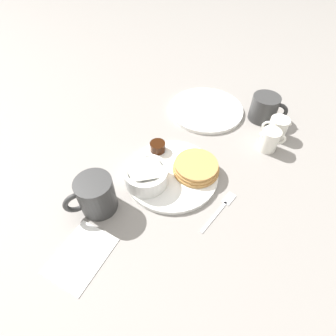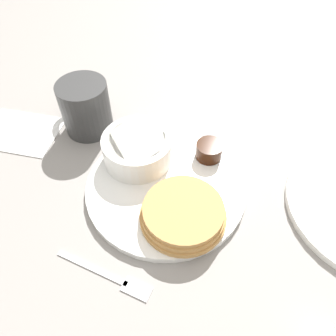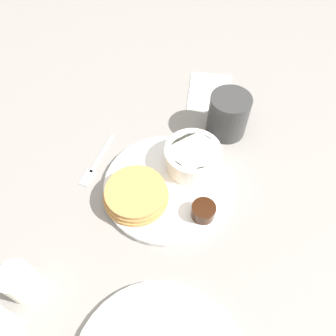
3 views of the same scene
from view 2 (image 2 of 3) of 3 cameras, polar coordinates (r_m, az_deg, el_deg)
The scene contains 9 objects.
ground_plane at distance 0.52m, azimuth -0.36°, elevation -3.65°, with size 4.00×4.00×0.00m, color gray.
plate at distance 0.52m, azimuth -0.37°, elevation -3.26°, with size 0.25×0.25×0.01m.
pancake_stack at distance 0.47m, azimuth 2.65°, elevation -7.87°, with size 0.13×0.13×0.03m.
bowl at distance 0.53m, azimuth -5.34°, elevation 3.49°, with size 0.11×0.11×0.05m.
syrup_cup at distance 0.55m, azimuth 7.17°, elevation 3.04°, with size 0.04×0.04×0.03m.
butter_ramekin at distance 0.56m, azimuth -5.27°, elevation 4.66°, with size 0.05×0.05×0.04m.
coffee_mug at distance 0.61m, azimuth -14.30°, elevation 10.32°, with size 0.10×0.11×0.09m.
fork at distance 0.46m, azimuth -9.42°, elevation -18.38°, with size 0.13×0.08×0.00m.
napkin at distance 0.67m, azimuth -24.29°, elevation 5.80°, with size 0.16×0.14×0.00m.
Camera 2 is at (0.02, 0.31, 0.42)m, focal length 35.00 mm.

